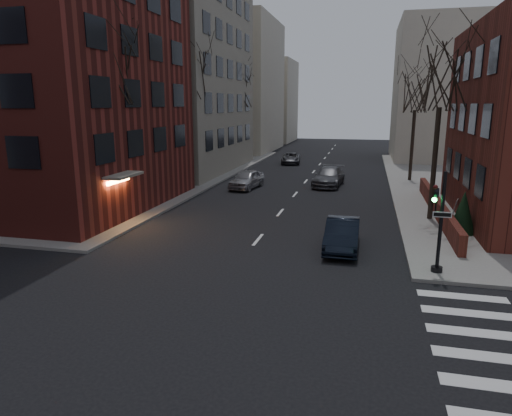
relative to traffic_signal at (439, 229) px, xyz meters
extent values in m
plane|color=black|center=(-7.94, -8.99, -1.91)|extent=(160.00, 160.00, 0.00)
cube|color=gray|center=(-36.94, 21.01, -1.83)|extent=(44.00, 44.00, 0.15)
cube|color=maroon|center=(-23.44, 7.51, 7.09)|extent=(15.00, 15.00, 18.00)
cube|color=gray|center=(-24.94, 25.01, 12.09)|extent=(18.00, 18.00, 28.00)
cube|color=maroon|center=(1.36, 10.01, -1.26)|extent=(0.35, 16.00, 1.00)
cube|color=#B3AA97|center=(-22.94, 46.01, 7.09)|extent=(14.00, 16.00, 18.00)
cube|color=#B3AA97|center=(7.06, 41.01, 6.09)|extent=(14.00, 14.00, 16.00)
cube|color=#B3AA97|center=(-20.94, 63.01, 5.09)|extent=(10.00, 12.00, 14.00)
cylinder|color=black|center=(0.06, 0.01, 0.24)|extent=(0.14, 0.14, 4.00)
cylinder|color=black|center=(0.06, 0.01, -1.66)|extent=(0.44, 0.44, 0.20)
imported|color=black|center=(-0.19, 0.01, 1.09)|extent=(0.16, 0.20, 1.00)
sphere|color=#19FF4C|center=(-0.26, -0.04, 1.14)|extent=(0.18, 0.18, 0.18)
cube|color=white|center=(0.06, -0.11, 0.59)|extent=(0.70, 0.03, 0.22)
cylinder|color=#2D231C|center=(-16.74, 5.01, 1.57)|extent=(0.28, 0.28, 6.65)
cylinder|color=#2D231C|center=(-16.74, 17.01, 1.74)|extent=(0.28, 0.28, 7.00)
cylinder|color=#2D231C|center=(-16.74, 31.01, 1.39)|extent=(0.28, 0.28, 6.30)
cylinder|color=#2D231C|center=(0.86, 9.01, 1.39)|extent=(0.28, 0.28, 6.30)
cylinder|color=#2D231C|center=(0.86, 23.01, 1.22)|extent=(0.28, 0.28, 5.95)
cylinder|color=black|center=(-16.14, 13.01, 1.24)|extent=(0.12, 0.12, 6.00)
sphere|color=#FFA54C|center=(-16.14, 13.01, 4.34)|extent=(0.36, 0.36, 0.36)
cylinder|color=black|center=(-16.14, 33.01, 1.24)|extent=(0.12, 0.12, 6.00)
sphere|color=#FFA54C|center=(-16.14, 33.01, 4.34)|extent=(0.36, 0.36, 0.36)
imported|color=black|center=(-3.78, 2.47, -1.20)|extent=(1.52, 4.31, 1.42)
imported|color=#A9A9AF|center=(-12.11, 16.61, -1.17)|extent=(2.31, 4.53, 1.48)
imported|color=#47474C|center=(-5.82, 19.27, -1.15)|extent=(2.56, 5.39, 1.52)
imported|color=#45454A|center=(-11.21, 32.72, -1.29)|extent=(2.58, 4.65, 1.23)
cube|color=silver|center=(2.56, 10.02, -1.25)|extent=(0.62, 0.74, 1.02)
cone|color=black|center=(2.07, 6.18, -0.66)|extent=(1.73, 1.73, 2.19)
camera|label=1|loc=(-2.87, -18.25, 4.74)|focal=32.00mm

